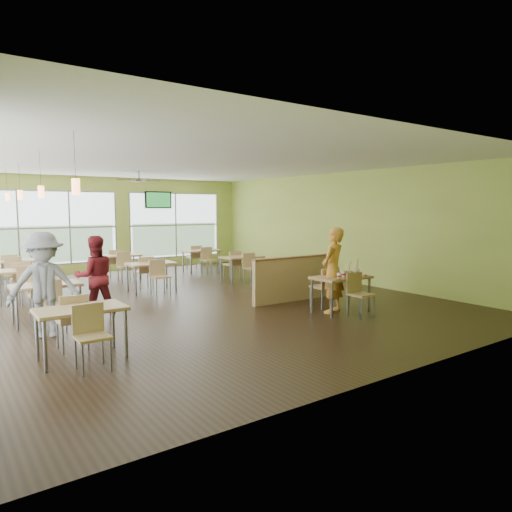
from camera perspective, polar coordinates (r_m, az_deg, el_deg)
name	(u,v)px	position (r m, az deg, el deg)	size (l,w,h in m)	color
room	(188,232)	(10.78, -8.54, 2.99)	(12.00, 12.04, 3.20)	black
window_bays	(40,235)	(12.90, -25.42, 2.41)	(9.24, 10.24, 2.38)	white
main_table	(341,282)	(9.63, 10.57, -3.20)	(1.22, 1.52, 0.87)	tan
half_wall_divider	(296,278)	(10.70, 4.99, -2.79)	(2.40, 0.14, 1.04)	tan
dining_tables	(120,269)	(12.05, -16.61, -1.52)	(6.92, 8.72, 0.87)	tan
pendant_lights	(30,193)	(10.43, -26.40, 7.03)	(0.11, 7.31, 0.86)	#2D2119
ceiling_fan	(139,180)	(13.54, -14.40, 9.17)	(1.25, 1.25, 0.29)	#2D2119
tv_backwall	(158,200)	(16.88, -12.12, 6.87)	(1.00, 0.07, 0.60)	black
man_plaid	(333,270)	(9.51, 9.60, -1.76)	(0.65, 0.42, 1.77)	orange
patron_maroon	(95,276)	(9.57, -19.51, -2.42)	(0.79, 0.61, 1.62)	maroon
patron_grey	(44,285)	(8.37, -24.98, -3.30)	(1.14, 0.66, 1.77)	slate
cup_blue	(339,276)	(9.22, 10.35, -2.45)	(0.09, 0.09, 0.32)	white
cup_yellow	(344,274)	(9.45, 10.90, -2.21)	(0.10, 0.10, 0.37)	white
cup_red_near	(350,273)	(9.55, 11.61, -2.16)	(0.09, 0.09, 0.34)	white
cup_red_far	(357,272)	(9.75, 12.53, -1.97)	(0.11, 0.11, 0.38)	white
food_basket	(348,273)	(9.95, 11.41, -2.04)	(0.26, 0.26, 0.06)	black
ketchup_cup	(366,275)	(9.77, 13.58, -2.36)	(0.06, 0.06, 0.02)	#B51025
wrapper_left	(338,279)	(9.13, 10.25, -2.83)	(0.14, 0.13, 0.03)	tan
wrapper_mid	(335,274)	(9.71, 9.82, -2.23)	(0.22, 0.20, 0.06)	tan
wrapper_right	(359,276)	(9.55, 12.70, -2.49)	(0.15, 0.13, 0.04)	tan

